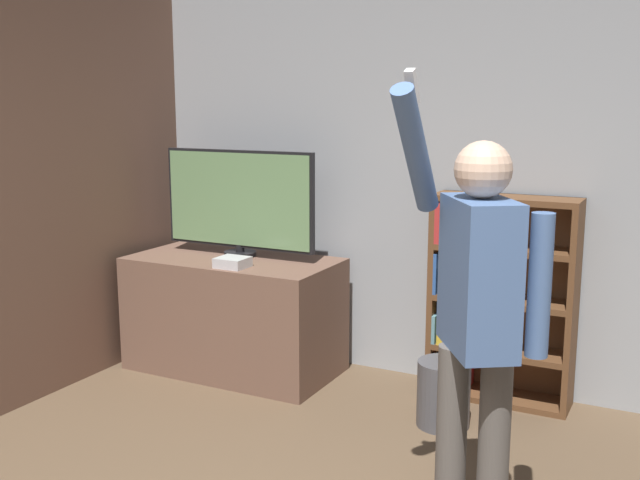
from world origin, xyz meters
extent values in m
cube|color=#9EA3A8|center=(0.00, 3.05, 1.35)|extent=(6.42, 0.06, 2.70)
cube|color=brown|center=(-2.24, 1.51, 1.35)|extent=(0.06, 4.62, 2.70)
cube|color=brown|center=(-1.43, 2.57, 0.39)|extent=(1.39, 0.71, 0.78)
cylinder|color=black|center=(-1.43, 2.66, 0.79)|extent=(0.22, 0.22, 0.03)
cylinder|color=black|center=(-1.43, 2.66, 0.83)|extent=(0.06, 0.06, 0.05)
cube|color=black|center=(-1.43, 2.66, 1.17)|extent=(1.13, 0.04, 0.66)
cube|color=#6B9360|center=(-1.43, 2.63, 1.17)|extent=(1.09, 0.01, 0.62)
cube|color=silver|center=(-1.27, 2.34, 0.81)|extent=(0.19, 0.17, 0.06)
cube|color=brown|center=(-0.10, 2.86, 0.63)|extent=(0.04, 0.28, 1.26)
cube|color=brown|center=(0.73, 2.86, 0.63)|extent=(0.04, 0.28, 1.26)
cube|color=brown|center=(0.32, 2.99, 0.63)|extent=(0.86, 0.01, 1.26)
cube|color=brown|center=(0.32, 2.86, 0.02)|extent=(0.79, 0.28, 0.04)
cube|color=brown|center=(0.32, 2.86, 0.32)|extent=(0.79, 0.28, 0.04)
cube|color=brown|center=(0.32, 2.86, 0.63)|extent=(0.79, 0.28, 0.04)
cube|color=brown|center=(0.32, 2.86, 0.95)|extent=(0.79, 0.28, 0.04)
cube|color=brown|center=(0.32, 2.86, 1.24)|extent=(0.79, 0.28, 0.04)
cube|color=beige|center=(-0.06, 2.85, 0.14)|extent=(0.04, 0.26, 0.24)
cube|color=beige|center=(-0.01, 2.84, 0.11)|extent=(0.04, 0.25, 0.18)
cube|color=#99663D|center=(0.03, 2.83, 0.13)|extent=(0.02, 0.22, 0.22)
cube|color=red|center=(0.07, 2.85, 0.14)|extent=(0.04, 0.26, 0.24)
cube|color=red|center=(0.12, 2.85, 0.14)|extent=(0.03, 0.25, 0.24)
cube|color=#5B8E99|center=(-0.07, 2.85, 0.42)|extent=(0.02, 0.26, 0.18)
cube|color=gold|center=(-0.03, 2.85, 0.43)|extent=(0.04, 0.26, 0.19)
cube|color=#5B8E99|center=(0.02, 2.83, 0.45)|extent=(0.03, 0.21, 0.24)
cube|color=#2D569E|center=(0.06, 2.82, 0.43)|extent=(0.02, 0.20, 0.19)
cube|color=#2D569E|center=(0.08, 2.83, 0.46)|extent=(0.02, 0.23, 0.26)
cube|color=beige|center=(0.12, 2.85, 0.44)|extent=(0.04, 0.26, 0.22)
cube|color=#2D569E|center=(-0.07, 2.84, 0.78)|extent=(0.02, 0.24, 0.25)
cube|color=orange|center=(-0.03, 2.83, 0.73)|extent=(0.03, 0.21, 0.16)
cube|color=#2D569E|center=(0.01, 2.84, 0.75)|extent=(0.03, 0.23, 0.20)
cube|color=red|center=(-0.06, 2.84, 1.09)|extent=(0.03, 0.23, 0.25)
cube|color=beige|center=(-0.01, 2.85, 1.08)|extent=(0.03, 0.27, 0.23)
cube|color=gold|center=(0.03, 2.85, 1.08)|extent=(0.04, 0.25, 0.23)
cube|color=red|center=(0.07, 2.83, 1.09)|extent=(0.03, 0.22, 0.25)
cube|color=#99663D|center=(0.11, 2.85, 1.07)|extent=(0.04, 0.25, 0.21)
cylinder|color=#56514C|center=(0.48, 1.34, 0.41)|extent=(0.13, 0.13, 0.82)
cylinder|color=#56514C|center=(0.66, 1.34, 0.41)|extent=(0.13, 0.13, 0.82)
cube|color=#4C6B9E|center=(0.57, 1.34, 1.13)|extent=(0.42, 0.47, 0.62)
sphere|color=beige|center=(0.57, 1.34, 1.55)|extent=(0.23, 0.23, 0.23)
cylinder|color=#4C6B9E|center=(0.81, 1.34, 1.12)|extent=(0.09, 0.09, 0.57)
cylinder|color=#4C6B9E|center=(0.33, 1.23, 1.63)|extent=(0.09, 0.40, 0.52)
cube|color=white|center=(0.33, 1.17, 1.87)|extent=(0.04, 0.09, 0.14)
cylinder|color=#4C4C51|center=(0.13, 2.34, 0.19)|extent=(0.30, 0.30, 0.38)
camera|label=1|loc=(1.32, -1.53, 1.82)|focal=42.00mm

